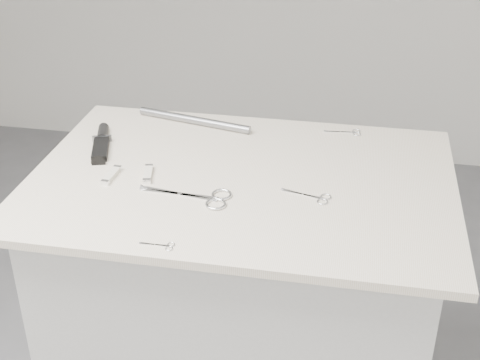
% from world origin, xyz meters
% --- Properties ---
extents(plinth, '(0.90, 0.60, 0.90)m').
position_xyz_m(plinth, '(0.00, 0.00, 0.45)').
color(plinth, '#BABAB8').
rests_on(plinth, ground).
extents(display_board, '(1.00, 0.70, 0.02)m').
position_xyz_m(display_board, '(0.00, 0.00, 0.91)').
color(display_board, beige).
rests_on(display_board, plinth).
extents(large_shears, '(0.21, 0.09, 0.01)m').
position_xyz_m(large_shears, '(-0.06, -0.11, 0.92)').
color(large_shears, white).
rests_on(large_shears, display_board).
extents(embroidery_scissors_a, '(0.11, 0.06, 0.00)m').
position_xyz_m(embroidery_scissors_a, '(0.18, -0.06, 0.92)').
color(embroidery_scissors_a, white).
rests_on(embroidery_scissors_a, display_board).
extents(embroidery_scissors_b, '(0.10, 0.04, 0.00)m').
position_xyz_m(embroidery_scissors_b, '(0.24, 0.30, 0.92)').
color(embroidery_scissors_b, white).
rests_on(embroidery_scissors_b, display_board).
extents(tiny_scissors, '(0.07, 0.03, 0.00)m').
position_xyz_m(tiny_scissors, '(-0.10, -0.31, 0.92)').
color(tiny_scissors, white).
rests_on(tiny_scissors, display_board).
extents(sheathed_knife, '(0.08, 0.19, 0.02)m').
position_xyz_m(sheathed_knife, '(-0.39, 0.11, 0.93)').
color(sheathed_knife, black).
rests_on(sheathed_knife, display_board).
extents(pocket_knife_a, '(0.02, 0.08, 0.01)m').
position_xyz_m(pocket_knife_a, '(-0.30, -0.06, 0.93)').
color(pocket_knife_a, beige).
rests_on(pocket_knife_a, display_board).
extents(pocket_knife_b, '(0.04, 0.08, 0.01)m').
position_xyz_m(pocket_knife_b, '(-0.22, -0.03, 0.93)').
color(pocket_knife_b, beige).
rests_on(pocket_knife_b, display_board).
extents(metal_rail, '(0.33, 0.10, 0.02)m').
position_xyz_m(metal_rail, '(-0.18, 0.28, 0.93)').
color(metal_rail, gray).
rests_on(metal_rail, display_board).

